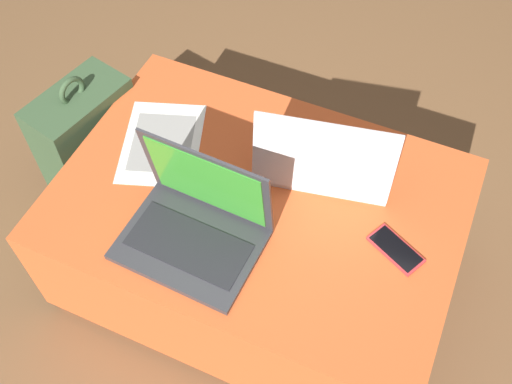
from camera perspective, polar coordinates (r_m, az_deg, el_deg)
name	(u,v)px	position (r m, az deg, el deg)	size (l,w,h in m)	color
ground_plane	(258,272)	(1.89, 0.21, -7.65)	(14.00, 14.00, 0.00)	brown
ottoman	(258,238)	(1.71, 0.23, -4.42)	(1.04, 0.73, 0.41)	maroon
laptop_near	(196,223)	(1.44, -5.74, -2.96)	(0.34, 0.26, 0.26)	#333338
laptop_far	(324,159)	(1.56, 6.51, 3.16)	(0.39, 0.29, 0.24)	silver
cell_phone	(396,249)	(1.49, 13.16, -5.35)	(0.15, 0.12, 0.01)	red
backpack	(89,146)	(1.97, -15.58, 4.23)	(0.27, 0.33, 0.51)	#385133
paper_sheet	(162,143)	(1.67, -8.94, 4.66)	(0.30, 0.35, 0.00)	silver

